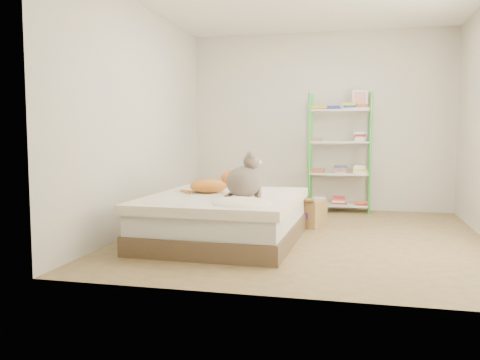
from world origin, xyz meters
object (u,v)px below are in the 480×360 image
(shelf_unit, at_px, (340,153))
(grey_cat, at_px, (244,175))
(orange_cat, at_px, (209,184))
(cardboard_box, at_px, (304,212))
(bed, at_px, (224,218))
(white_bin, at_px, (228,196))

(shelf_unit, bearing_deg, grey_cat, -109.95)
(orange_cat, relative_size, cardboard_box, 0.87)
(bed, distance_m, cardboard_box, 1.29)
(grey_cat, height_order, white_bin, grey_cat)
(bed, height_order, shelf_unit, shelf_unit)
(bed, height_order, orange_cat, orange_cat)
(cardboard_box, bearing_deg, grey_cat, -93.88)
(cardboard_box, xyz_separation_m, white_bin, (-1.27, 1.20, 0.03))
(cardboard_box, bearing_deg, white_bin, 155.57)
(orange_cat, height_order, cardboard_box, orange_cat)
(white_bin, bearing_deg, cardboard_box, -43.40)
(bed, xyz_separation_m, white_bin, (-0.54, 2.27, -0.05))
(cardboard_box, bearing_deg, shelf_unit, 91.85)
(shelf_unit, relative_size, cardboard_box, 3.09)
(orange_cat, xyz_separation_m, grey_cat, (0.45, -0.25, 0.13))
(bed, bearing_deg, orange_cat, 145.46)
(shelf_unit, bearing_deg, white_bin, -178.92)
(orange_cat, bearing_deg, bed, -61.26)
(cardboard_box, bearing_deg, orange_cat, -116.84)
(grey_cat, distance_m, shelf_unit, 2.55)
(bed, bearing_deg, shelf_unit, 65.86)
(orange_cat, relative_size, white_bin, 1.31)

